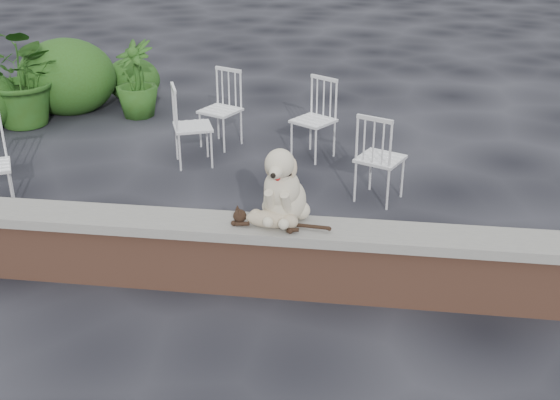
# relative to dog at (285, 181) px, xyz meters

# --- Properties ---
(ground) EXTENTS (60.00, 60.00, 0.00)m
(ground) POSITION_rel_dog_xyz_m (-0.62, -0.11, -0.90)
(ground) COLOR black
(ground) RESTS_ON ground
(brick_wall) EXTENTS (6.00, 0.30, 0.50)m
(brick_wall) POSITION_rel_dog_xyz_m (-0.62, -0.11, -0.65)
(brick_wall) COLOR brown
(brick_wall) RESTS_ON ground
(capstone) EXTENTS (6.20, 0.40, 0.08)m
(capstone) POSITION_rel_dog_xyz_m (-0.62, -0.11, -0.36)
(capstone) COLOR slate
(capstone) RESTS_ON brick_wall
(dog) EXTENTS (0.50, 0.61, 0.64)m
(dog) POSITION_rel_dog_xyz_m (0.00, 0.00, 0.00)
(dog) COLOR beige
(dog) RESTS_ON capstone
(cat) EXTENTS (0.92, 0.35, 0.15)m
(cat) POSITION_rel_dog_xyz_m (-0.08, -0.15, -0.24)
(cat) COLOR tan
(cat) RESTS_ON capstone
(chair_c) EXTENTS (0.74, 0.74, 0.94)m
(chair_c) POSITION_rel_dog_xyz_m (0.75, 1.75, -0.43)
(chair_c) COLOR white
(chair_c) RESTS_ON ground
(chair_d) EXTENTS (0.77, 0.77, 0.94)m
(chair_d) POSITION_rel_dog_xyz_m (-0.03, 2.86, -0.43)
(chair_d) COLOR white
(chair_d) RESTS_ON ground
(chair_e) EXTENTS (0.73, 0.73, 0.94)m
(chair_e) POSITION_rel_dog_xyz_m (-1.38, 2.46, -0.43)
(chair_e) COLOR white
(chair_e) RESTS_ON ground
(chair_b) EXTENTS (0.74, 0.74, 0.94)m
(chair_b) POSITION_rel_dog_xyz_m (-1.20, 3.10, -0.43)
(chair_b) COLOR white
(chair_b) RESTS_ON ground
(potted_plant_a) EXTENTS (1.47, 1.35, 1.37)m
(potted_plant_a) POSITION_rel_dog_xyz_m (-3.93, 3.53, -0.21)
(potted_plant_a) COLOR #274B15
(potted_plant_a) RESTS_ON ground
(potted_plant_b) EXTENTS (0.82, 0.82, 1.06)m
(potted_plant_b) POSITION_rel_dog_xyz_m (-2.61, 4.11, -0.37)
(potted_plant_b) COLOR #274B15
(potted_plant_b) RESTS_ON ground
(shrubbery) EXTENTS (2.54, 2.51, 1.08)m
(shrubbery) POSITION_rel_dog_xyz_m (-3.84, 4.06, -0.47)
(shrubbery) COLOR #274B15
(shrubbery) RESTS_ON ground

